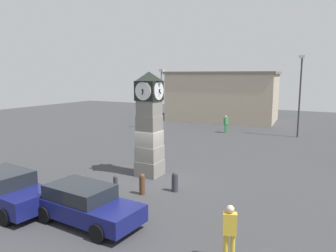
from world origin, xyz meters
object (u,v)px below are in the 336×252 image
bollard_far_row (116,184)px  pedestrian_crossing_lot (230,230)px  car_by_building (85,204)px  car_near_tower (6,190)px  bollard_mid_row (142,184)px  clock_tower (149,126)px  street_lamp_near_road (300,91)px  bollard_end_row (82,185)px  pedestrian_near_bench (226,123)px  bollard_near_tower (175,182)px  street_lamp_far_side (162,95)px

bollard_far_row → pedestrian_crossing_lot: size_ratio=0.48×
car_by_building → pedestrian_crossing_lot: bearing=0.2°
car_near_tower → bollard_mid_row: bearing=45.5°
clock_tower → street_lamp_near_road: (5.67, 15.66, 1.29)m
clock_tower → car_by_building: 6.50m
bollard_end_row → pedestrian_near_bench: size_ratio=0.58×
bollard_mid_row → bollard_end_row: bearing=-149.2°
bollard_end_row → street_lamp_near_road: size_ratio=0.13×
bollard_near_tower → street_lamp_far_side: bearing=121.6°
bollard_far_row → street_lamp_far_side: bearing=112.8°
pedestrian_near_bench → street_lamp_near_road: size_ratio=0.23×
bollard_mid_row → bollard_far_row: bollard_mid_row is taller
clock_tower → car_by_building: size_ratio=1.27×
bollard_mid_row → car_by_building: (-0.28, -3.47, 0.24)m
pedestrian_near_bench → bollard_near_tower: bearing=-79.6°
car_by_building → pedestrian_near_bench: pedestrian_near_bench is taller
bollard_near_tower → pedestrian_near_bench: bearing=100.4°
clock_tower → pedestrian_crossing_lot: size_ratio=3.19×
bollard_far_row → car_near_tower: size_ratio=0.19×
bollard_mid_row → car_near_tower: car_near_tower is taller
street_lamp_near_road → pedestrian_near_bench: bearing=-172.2°
clock_tower → bollard_end_row: 4.77m
car_near_tower → bollard_near_tower: bearing=44.9°
bollard_end_row → street_lamp_near_road: street_lamp_near_road is taller
clock_tower → bollard_near_tower: 3.65m
clock_tower → car_by_building: (0.93, -6.11, -2.03)m
car_near_tower → pedestrian_crossing_lot: pedestrian_crossing_lot is taller
bollard_near_tower → car_near_tower: 7.26m
street_lamp_near_road → street_lamp_far_side: (-12.66, -2.01, -0.57)m
clock_tower → bollard_end_row: bearing=-105.7°
bollard_near_tower → car_near_tower: size_ratio=0.22×
car_near_tower → street_lamp_far_side: street_lamp_far_side is taller
clock_tower → bollard_far_row: (0.03, -3.09, -2.33)m
bollard_far_row → street_lamp_near_road: bearing=73.3°
clock_tower → bollard_near_tower: (2.37, -1.58, -2.29)m
bollard_near_tower → street_lamp_near_road: (3.30, 17.24, 3.58)m
bollard_far_row → car_near_tower: car_near_tower is taller
bollard_end_row → street_lamp_near_road: 21.14m
car_by_building → street_lamp_far_side: 21.47m
bollard_near_tower → bollard_far_row: size_ratio=1.11×
street_lamp_far_side → street_lamp_near_road: bearing=9.0°
pedestrian_near_bench → street_lamp_far_side: 6.95m
bollard_mid_row → bollard_end_row: size_ratio=1.03×
clock_tower → pedestrian_crossing_lot: 9.06m
pedestrian_near_bench → street_lamp_near_road: street_lamp_near_road is taller
pedestrian_near_bench → street_lamp_near_road: (6.31, 0.87, 3.12)m
clock_tower → bollard_far_row: clock_tower is taller
car_near_tower → car_by_building: car_near_tower is taller
street_lamp_far_side → car_near_tower: bearing=-78.3°
bollard_mid_row → car_near_tower: size_ratio=0.22×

